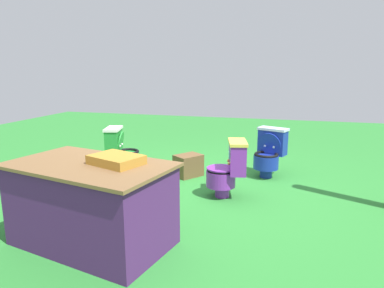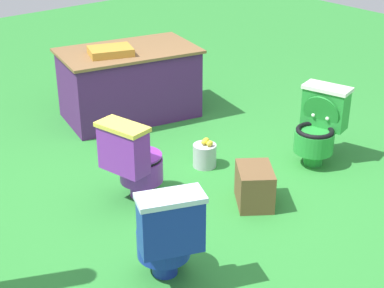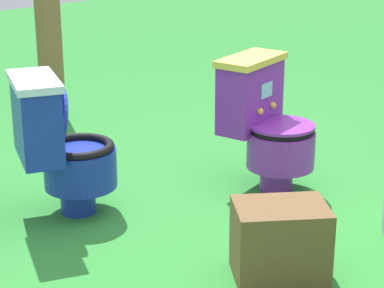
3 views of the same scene
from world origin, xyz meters
TOP-DOWN VIEW (x-y plane):
  - ground at (0.00, 0.00)m, footprint 14.00×14.00m
  - toilet_purple at (-0.38, 0.20)m, footprint 0.57×0.50m
  - toilet_green at (1.36, -0.33)m, footprint 0.58×0.52m
  - toilet_blue at (-0.82, -0.83)m, footprint 0.56×0.61m
  - vendor_table at (0.61, 1.73)m, footprint 1.61×1.15m
  - small_crate at (0.34, -0.50)m, footprint 0.46×0.48m
  - lemon_bucket at (0.46, 0.27)m, footprint 0.22×0.22m

SIDE VIEW (x-z plane):
  - ground at x=0.00m, z-range 0.00..0.00m
  - lemon_bucket at x=0.46m, z-range -0.02..0.26m
  - small_crate at x=0.34m, z-range 0.00..0.33m
  - toilet_purple at x=-0.38m, z-range 0.01..0.73m
  - toilet_green at x=1.36m, z-range 0.01..0.74m
  - toilet_blue at x=-0.82m, z-range 0.01..0.74m
  - vendor_table at x=0.61m, z-range -0.03..0.82m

